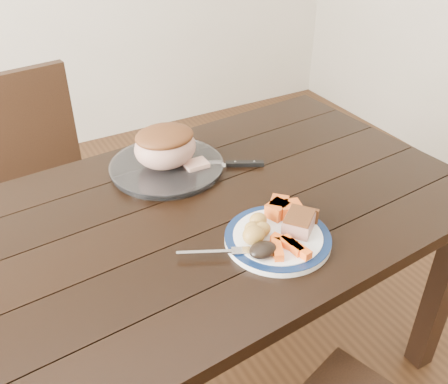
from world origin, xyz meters
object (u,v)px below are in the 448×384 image
roast_joint (165,148)px  chair_far (40,183)px  pork_slice (299,223)px  fork (219,252)px  carving_knife (232,164)px  dinner_plate (278,239)px  serving_platter (167,168)px  dining_table (196,238)px

roast_joint → chair_far: bearing=123.3°
chair_far → pork_slice: chair_far is taller
fork → roast_joint: size_ratio=0.88×
chair_far → carving_knife: chair_far is taller
dinner_plate → fork: bearing=174.3°
fork → carving_knife: bearing=82.0°
serving_platter → carving_knife: 0.21m
fork → roast_joint: roast_joint is taller
carving_knife → serving_platter: bearing=-174.6°
dining_table → carving_knife: carving_knife is taller
pork_slice → roast_joint: roast_joint is taller
dining_table → fork: (-0.03, -0.20, 0.11)m
pork_slice → fork: bearing=174.5°
pork_slice → dining_table: bearing=129.7°
pork_slice → fork: (-0.22, 0.02, -0.02)m
dinner_plate → fork: (-0.16, 0.02, 0.01)m
serving_platter → roast_joint: roast_joint is taller
chair_far → dinner_plate: (0.43, -0.95, 0.23)m
serving_platter → pork_slice: size_ratio=3.98×
chair_far → pork_slice: bearing=108.9°
dinner_plate → fork: 0.16m
serving_platter → fork: size_ratio=2.05×
dining_table → dinner_plate: (0.12, -0.22, 0.10)m
dining_table → roast_joint: roast_joint is taller
dinner_plate → carving_knife: (0.09, 0.38, -0.00)m
dinner_plate → carving_knife: bearing=77.0°
pork_slice → serving_platter: bearing=109.3°
serving_platter → carving_knife: bearing=-22.5°
chair_far → roast_joint: (0.33, -0.50, 0.31)m
fork → carving_knife: fork is taller
serving_platter → carving_knife: serving_platter is taller
chair_far → fork: chair_far is taller
chair_far → fork: bearing=98.0°
roast_joint → dining_table: bearing=-95.3°
dinner_plate → roast_joint: size_ratio=1.41×
dining_table → chair_far: size_ratio=1.79×
fork → chair_far: bearing=132.2°
serving_platter → roast_joint: size_ratio=1.80×
roast_joint → fork: bearing=-97.4°
chair_far → fork: (0.27, -0.94, 0.25)m
dining_table → pork_slice: (0.18, -0.22, 0.13)m
carving_knife → pork_slice: bearing=-66.2°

